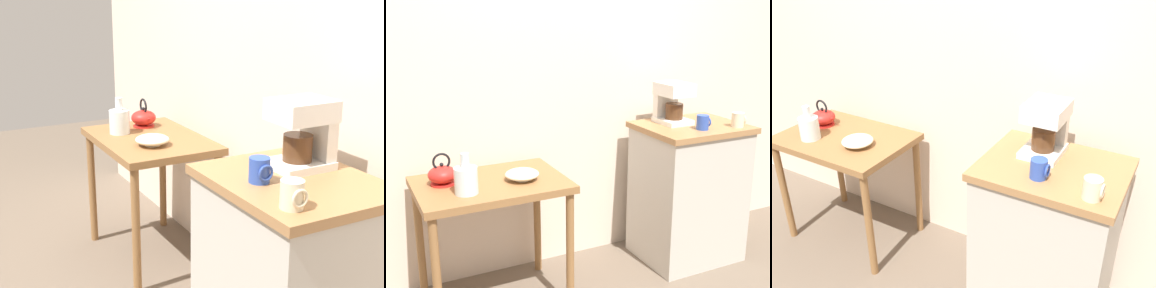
% 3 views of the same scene
% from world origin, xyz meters
% --- Properties ---
extents(ground_plane, '(8.00, 8.00, 0.00)m').
position_xyz_m(ground_plane, '(0.00, 0.00, 0.00)').
color(ground_plane, '#6B5B4C').
extents(back_wall, '(4.40, 0.10, 2.80)m').
position_xyz_m(back_wall, '(0.10, 0.44, 1.40)').
color(back_wall, beige).
rests_on(back_wall, ground_plane).
extents(wooden_table, '(0.79, 0.56, 0.73)m').
position_xyz_m(wooden_table, '(-0.61, 0.05, 0.63)').
color(wooden_table, olive).
rests_on(wooden_table, ground_plane).
extents(kitchen_counter, '(0.65, 0.53, 0.91)m').
position_xyz_m(kitchen_counter, '(0.71, 0.04, 0.46)').
color(kitchen_counter, '#BCB7AD').
rests_on(kitchen_counter, ground_plane).
extents(bowl_stoneware, '(0.18, 0.18, 0.06)m').
position_xyz_m(bowl_stoneware, '(-0.45, 0.00, 0.76)').
color(bowl_stoneware, beige).
rests_on(bowl_stoneware, wooden_table).
extents(teakettle, '(0.18, 0.15, 0.17)m').
position_xyz_m(teakettle, '(-0.85, 0.12, 0.79)').
color(teakettle, red).
rests_on(teakettle, wooden_table).
extents(glass_carafe_vase, '(0.12, 0.12, 0.21)m').
position_xyz_m(glass_carafe_vase, '(-0.77, -0.07, 0.81)').
color(glass_carafe_vase, silver).
rests_on(glass_carafe_vase, wooden_table).
extents(coffee_maker, '(0.18, 0.22, 0.26)m').
position_xyz_m(coffee_maker, '(0.62, 0.15, 1.05)').
color(coffee_maker, white).
rests_on(coffee_maker, kitchen_counter).
extents(mug_small_cream, '(0.08, 0.08, 0.09)m').
position_xyz_m(mug_small_cream, '(0.92, -0.14, 0.95)').
color(mug_small_cream, beige).
rests_on(mug_small_cream, kitchen_counter).
extents(mug_blue, '(0.08, 0.07, 0.09)m').
position_xyz_m(mug_blue, '(0.68, -0.09, 0.95)').
color(mug_blue, '#2D4CAD').
rests_on(mug_blue, kitchen_counter).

